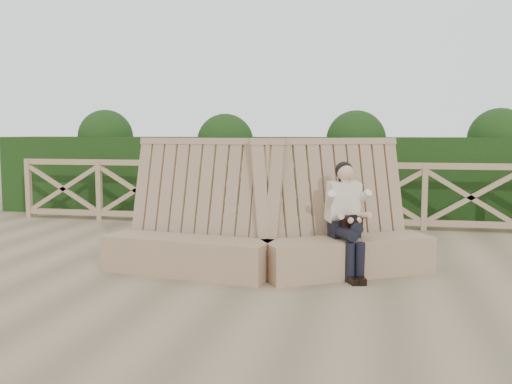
# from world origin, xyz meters

# --- Properties ---
(ground) EXTENTS (60.00, 60.00, 0.00)m
(ground) POSITION_xyz_m (0.00, 0.00, 0.00)
(ground) COLOR #706146
(ground) RESTS_ON ground
(bench) EXTENTS (3.73, 1.62, 1.55)m
(bench) POSITION_xyz_m (0.15, 0.21, 0.39)
(bench) COLOR #8E7051
(bench) RESTS_ON ground
(woman) EXTENTS (0.52, 0.80, 1.27)m
(woman) POSITION_xyz_m (1.03, 0.30, 0.68)
(woman) COLOR black
(woman) RESTS_ON ground
(guardrail) EXTENTS (10.10, 0.09, 1.10)m
(guardrail) POSITION_xyz_m (0.00, 3.50, 0.55)
(guardrail) COLOR #997D59
(guardrail) RESTS_ON ground
(hedge) EXTENTS (12.00, 1.20, 1.50)m
(hedge) POSITION_xyz_m (0.00, 4.70, 0.75)
(hedge) COLOR black
(hedge) RESTS_ON ground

